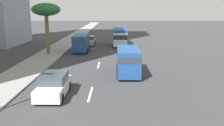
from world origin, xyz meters
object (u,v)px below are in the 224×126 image
object	(u,v)px
minibus_second	(120,37)
van_fourth	(128,60)
car_lead	(54,85)
car_fifth	(89,41)
van_third	(81,42)
palm_tree	(46,11)

from	to	relation	value
minibus_second	van_fourth	size ratio (longest dim) A/B	1.23
car_lead	car_fifth	bearing A→B (deg)	-179.95
van_third	minibus_second	bearing A→B (deg)	136.31
van_third	palm_tree	distance (m)	6.73
van_fourth	car_fifth	size ratio (longest dim) A/B	1.13
palm_tree	minibus_second	bearing A→B (deg)	-50.32
car_fifth	palm_tree	world-z (taller)	palm_tree
van_third	car_fifth	xyz separation A→B (m)	(7.25, -0.46, -0.71)
van_third	car_fifth	distance (m)	7.30
minibus_second	palm_tree	bearing A→B (deg)	129.68
car_fifth	minibus_second	bearing A→B (deg)	78.70
car_lead	van_third	size ratio (longest dim) A/B	0.94
van_third	palm_tree	bearing A→B (deg)	-61.91
van_third	van_fourth	distance (m)	14.15
van_fourth	palm_tree	bearing A→B (deg)	45.63
van_fourth	car_lead	bearing A→B (deg)	134.82
van_fourth	car_fifth	distance (m)	20.78
car_fifth	palm_tree	bearing A→B (deg)	-26.59
minibus_second	palm_tree	size ratio (longest dim) A/B	0.91
car_lead	palm_tree	bearing A→B (deg)	-163.40
car_fifth	palm_tree	xyz separation A→B (m)	(-9.56, 4.79, 5.32)
car_lead	minibus_second	bearing A→B (deg)	167.60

